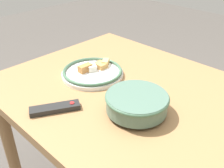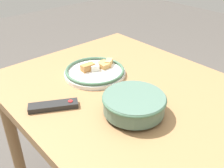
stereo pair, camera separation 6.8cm
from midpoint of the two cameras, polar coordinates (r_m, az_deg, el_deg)
The scene contains 4 objects.
dining_table at distance 1.12m, azimuth 3.92°, elevation -6.26°, with size 1.21×0.88×0.74m.
noodle_bowl at distance 0.94m, azimuth 3.37°, elevation -4.04°, with size 0.23×0.23×0.08m.
food_plate at distance 1.21m, azimuth -5.85°, elevation 2.61°, with size 0.28×0.28×0.05m.
tv_remote at distance 1.00m, azimuth -14.21°, elevation -5.18°, with size 0.13×0.18×0.02m.
Camera 1 is at (-0.55, 0.72, 1.32)m, focal length 42.00 mm.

